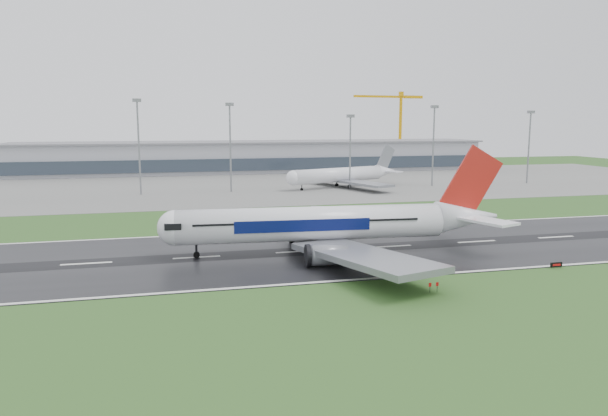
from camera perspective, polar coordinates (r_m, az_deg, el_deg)
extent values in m
plane|color=#274D1C|center=(118.21, 8.87, -3.94)|extent=(520.00, 520.00, 0.00)
cube|color=black|center=(118.20, 8.87, -3.92)|extent=(400.00, 45.00, 0.10)
cube|color=slate|center=(237.01, -2.79, 2.55)|extent=(400.00, 130.00, 0.08)
cube|color=#91929B|center=(295.30, -5.03, 5.21)|extent=(240.00, 36.00, 15.00)
cylinder|color=gray|center=(206.76, -16.53, 5.82)|extent=(0.64, 0.64, 32.74)
cylinder|color=gray|center=(207.79, -7.54, 5.95)|extent=(0.64, 0.64, 31.56)
cylinder|color=gray|center=(217.86, 4.74, 5.59)|extent=(0.64, 0.64, 27.47)
cylinder|color=gray|center=(231.31, 13.08, 6.04)|extent=(0.64, 0.64, 31.19)
cylinder|color=gray|center=(254.20, 22.01, 5.65)|extent=(0.64, 0.64, 29.31)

